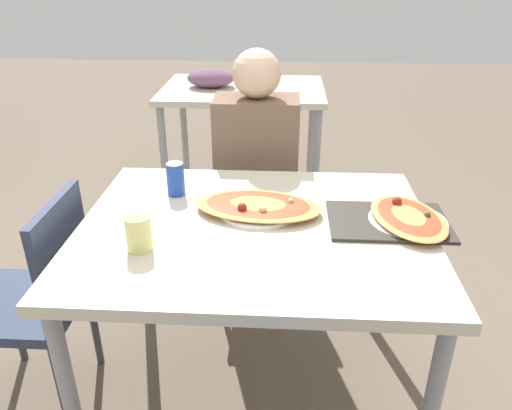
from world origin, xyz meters
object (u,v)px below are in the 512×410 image
(person_seated, at_px, (256,163))
(pizza_main, at_px, (258,207))
(chair_far_seated, at_px, (258,198))
(drink_glass, at_px, (139,233))
(soda_can, at_px, (176,179))
(chair_side_left, at_px, (39,294))
(dining_table, at_px, (255,244))
(pizza_second, at_px, (408,218))

(person_seated, bearing_deg, pizza_main, 93.80)
(chair_far_seated, height_order, pizza_main, chair_far_seated)
(chair_far_seated, height_order, drink_glass, drink_glass)
(drink_glass, bearing_deg, soda_can, 85.25)
(chair_side_left, xyz_separation_m, soda_can, (0.47, 0.26, 0.35))
(dining_table, distance_m, chair_side_left, 0.81)
(chair_far_seated, xyz_separation_m, pizza_second, (0.55, -0.76, 0.31))
(dining_table, distance_m, soda_can, 0.40)
(person_seated, distance_m, pizza_main, 0.59)
(dining_table, relative_size, pizza_main, 2.48)
(soda_can, distance_m, pizza_second, 0.84)
(chair_far_seated, xyz_separation_m, pizza_main, (0.04, -0.70, 0.31))
(chair_far_seated, bearing_deg, drink_glass, 72.36)
(dining_table, bearing_deg, soda_can, 144.15)
(dining_table, relative_size, soda_can, 9.40)
(chair_far_seated, distance_m, drink_glass, 1.07)
(chair_side_left, bearing_deg, chair_far_seated, -41.73)
(pizza_main, bearing_deg, chair_side_left, -170.15)
(chair_far_seated, bearing_deg, soda_can, 64.37)
(dining_table, xyz_separation_m, person_seated, (-0.03, 0.69, 0.02))
(chair_side_left, distance_m, drink_glass, 0.57)
(person_seated, bearing_deg, chair_far_seated, -90.00)
(soda_can, bearing_deg, person_seated, 59.28)
(chair_side_left, bearing_deg, person_seated, -45.78)
(pizza_main, bearing_deg, drink_glass, -142.31)
(person_seated, relative_size, pizza_main, 2.61)
(person_seated, distance_m, soda_can, 0.55)
(soda_can, bearing_deg, drink_glass, -94.75)
(pizza_main, distance_m, soda_can, 0.34)
(pizza_second, bearing_deg, soda_can, 167.52)
(chair_side_left, height_order, pizza_second, chair_side_left)
(chair_side_left, xyz_separation_m, pizza_second, (1.29, 0.08, 0.31))
(chair_side_left, xyz_separation_m, drink_glass, (0.44, -0.13, 0.34))
(chair_side_left, distance_m, pizza_second, 1.33)
(person_seated, distance_m, drink_glass, 0.92)
(pizza_main, xyz_separation_m, pizza_second, (0.51, -0.06, -0.00))
(dining_table, relative_size, drink_glass, 10.44)
(chair_side_left, xyz_separation_m, pizza_main, (0.78, 0.14, 0.31))
(drink_glass, bearing_deg, chair_far_seated, 72.36)
(chair_far_seated, bearing_deg, person_seated, 90.00)
(drink_glass, bearing_deg, chair_side_left, 163.23)
(dining_table, xyz_separation_m, pizza_main, (0.01, 0.10, 0.10))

